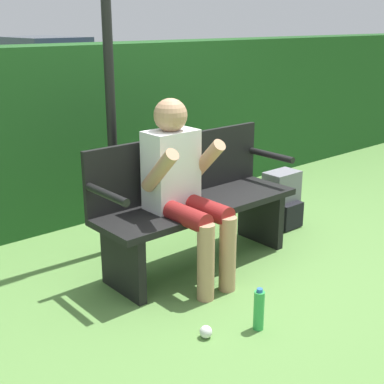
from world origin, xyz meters
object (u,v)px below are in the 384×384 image
Objects in this scene: person_seated at (182,183)px; water_bottle at (259,310)px; signpost at (108,47)px; park_bench at (193,201)px; backpack at (282,201)px; parked_car at (43,68)px.

person_seated reaches higher than water_bottle.
park_bench is at bearing -60.62° from signpost.
parked_car is (2.26, 9.10, 0.40)m from backpack.
person_seated is 1.08m from signpost.
person_seated reaches higher than backpack.
backpack is 0.18× the size of signpost.
backpack is (1.25, 0.18, -0.45)m from person_seated.
parked_car is (3.52, 9.28, -0.05)m from person_seated.
water_bottle is 10.72m from parked_car.
water_bottle is 2.02m from signpost.
parked_car is (3.62, 10.08, 0.51)m from water_bottle.
park_bench is 6.00× the size of water_bottle.
water_bottle is 0.10× the size of signpost.
parked_car is at bearing 70.26° from water_bottle.
parked_car is at bearing 67.23° from signpost.
signpost reaches higher than parked_car.
signpost is at bearing 98.17° from person_seated.
parked_car is (3.31, 9.15, 0.16)m from park_bench.
water_bottle is at bearing -97.05° from person_seated.
water_bottle is at bearing -108.16° from park_bench.
parked_car reaches higher than water_bottle.
park_bench is at bearing 156.86° from parked_car.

